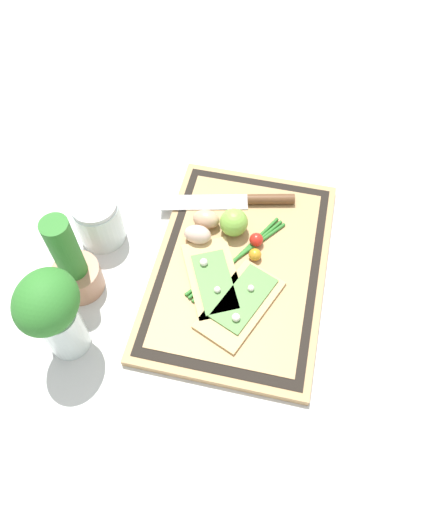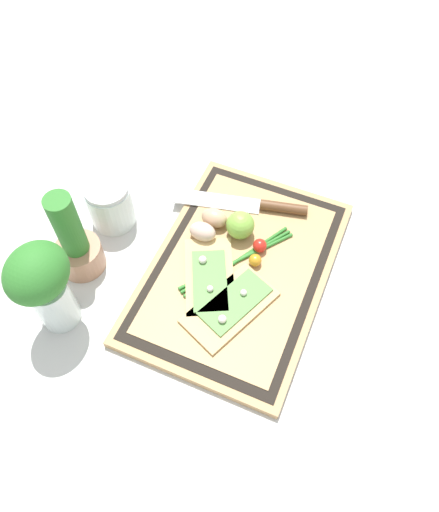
{
  "view_description": "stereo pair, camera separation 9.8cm",
  "coord_description": "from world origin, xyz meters",
  "px_view_note": "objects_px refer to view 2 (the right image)",
  "views": [
    {
      "loc": [
        -0.52,
        -0.07,
        0.86
      ],
      "look_at": [
        0.0,
        0.04,
        0.04
      ],
      "focal_mm": 35.0,
      "sensor_mm": 36.0,
      "label": 1
    },
    {
      "loc": [
        -0.49,
        -0.17,
        0.86
      ],
      "look_at": [
        0.0,
        0.04,
        0.04
      ],
      "focal_mm": 35.0,
      "sensor_mm": 36.0,
      "label": 2
    }
  ],
  "objects_px": {
    "egg_pink": "(203,232)",
    "lime": "(240,225)",
    "herb_pot": "(76,244)",
    "sauce_jar": "(111,206)",
    "pizza_slice_near": "(231,306)",
    "herb_glass": "(43,284)",
    "pizza_slice_far": "(209,277)",
    "cherry_tomato_red": "(260,246)",
    "cherry_tomato_yellow": "(255,260)",
    "knife": "(262,205)",
    "egg_brown": "(214,218)"
  },
  "relations": [
    {
      "from": "cherry_tomato_yellow",
      "to": "pizza_slice_near",
      "type": "bearing_deg",
      "value": 176.5
    },
    {
      "from": "egg_brown",
      "to": "pizza_slice_far",
      "type": "bearing_deg",
      "value": -160.87
    },
    {
      "from": "pizza_slice_near",
      "to": "cherry_tomato_red",
      "type": "xyz_separation_m",
      "value": [
        0.14,
        -0.0,
        0.01
      ]
    },
    {
      "from": "egg_pink",
      "to": "pizza_slice_near",
      "type": "bearing_deg",
      "value": -137.81
    },
    {
      "from": "pizza_slice_far",
      "to": "egg_brown",
      "type": "relative_size",
      "value": 3.55
    },
    {
      "from": "pizza_slice_far",
      "to": "egg_brown",
      "type": "distance_m",
      "value": 0.13
    },
    {
      "from": "egg_brown",
      "to": "sauce_jar",
      "type": "xyz_separation_m",
      "value": [
        -0.06,
        0.21,
        0.01
      ]
    },
    {
      "from": "cherry_tomato_red",
      "to": "herb_glass",
      "type": "xyz_separation_m",
      "value": [
        -0.28,
        0.3,
        0.09
      ]
    },
    {
      "from": "herb_pot",
      "to": "herb_glass",
      "type": "height_order",
      "value": "herb_glass"
    },
    {
      "from": "lime",
      "to": "cherry_tomato_yellow",
      "type": "height_order",
      "value": "lime"
    },
    {
      "from": "knife",
      "to": "cherry_tomato_red",
      "type": "relative_size",
      "value": 10.25
    },
    {
      "from": "pizza_slice_far",
      "to": "egg_brown",
      "type": "bearing_deg",
      "value": 19.13
    },
    {
      "from": "pizza_slice_near",
      "to": "egg_brown",
      "type": "height_order",
      "value": "egg_brown"
    },
    {
      "from": "sauce_jar",
      "to": "herb_glass",
      "type": "xyz_separation_m",
      "value": [
        -0.24,
        -0.02,
        0.08
      ]
    },
    {
      "from": "herb_pot",
      "to": "sauce_jar",
      "type": "distance_m",
      "value": 0.13
    },
    {
      "from": "cherry_tomato_yellow",
      "to": "egg_pink",
      "type": "bearing_deg",
      "value": 81.4
    },
    {
      "from": "egg_pink",
      "to": "lime",
      "type": "distance_m",
      "value": 0.08
    },
    {
      "from": "lime",
      "to": "herb_glass",
      "type": "xyz_separation_m",
      "value": [
        -0.3,
        0.24,
        0.07
      ]
    },
    {
      "from": "egg_pink",
      "to": "sauce_jar",
      "type": "distance_m",
      "value": 0.2
    },
    {
      "from": "pizza_slice_near",
      "to": "egg_pink",
      "type": "height_order",
      "value": "egg_pink"
    },
    {
      "from": "egg_brown",
      "to": "herb_pot",
      "type": "xyz_separation_m",
      "value": [
        -0.18,
        0.21,
        0.03
      ]
    },
    {
      "from": "herb_pot",
      "to": "sauce_jar",
      "type": "height_order",
      "value": "herb_pot"
    },
    {
      "from": "pizza_slice_far",
      "to": "herb_glass",
      "type": "height_order",
      "value": "herb_glass"
    },
    {
      "from": "pizza_slice_near",
      "to": "herb_pot",
      "type": "relative_size",
      "value": 0.98
    },
    {
      "from": "pizza_slice_near",
      "to": "herb_glass",
      "type": "relative_size",
      "value": 0.97
    },
    {
      "from": "herb_glass",
      "to": "pizza_slice_far",
      "type": "bearing_deg",
      "value": -52.57
    },
    {
      "from": "lime",
      "to": "herb_glass",
      "type": "distance_m",
      "value": 0.39
    },
    {
      "from": "knife",
      "to": "cherry_tomato_yellow",
      "type": "distance_m",
      "value": 0.14
    },
    {
      "from": "cherry_tomato_red",
      "to": "herb_pot",
      "type": "xyz_separation_m",
      "value": [
        -0.16,
        0.32,
        0.04
      ]
    },
    {
      "from": "pizza_slice_near",
      "to": "egg_brown",
      "type": "relative_size",
      "value": 3.63
    },
    {
      "from": "cherry_tomato_red",
      "to": "herb_pot",
      "type": "bearing_deg",
      "value": 116.62
    },
    {
      "from": "knife",
      "to": "lime",
      "type": "xyz_separation_m",
      "value": [
        -0.08,
        0.02,
        0.02
      ]
    },
    {
      "from": "egg_brown",
      "to": "herb_glass",
      "type": "bearing_deg",
      "value": 148.29
    },
    {
      "from": "knife",
      "to": "herb_pot",
      "type": "xyz_separation_m",
      "value": [
        -0.26,
        0.29,
        0.04
      ]
    },
    {
      "from": "lime",
      "to": "pizza_slice_far",
      "type": "bearing_deg",
      "value": 173.12
    },
    {
      "from": "pizza_slice_far",
      "to": "sauce_jar",
      "type": "bearing_deg",
      "value": 75.51
    },
    {
      "from": "egg_pink",
      "to": "herb_pot",
      "type": "relative_size",
      "value": 0.27
    },
    {
      "from": "pizza_slice_near",
      "to": "herb_pot",
      "type": "height_order",
      "value": "herb_pot"
    },
    {
      "from": "herb_pot",
      "to": "herb_glass",
      "type": "bearing_deg",
      "value": -168.53
    },
    {
      "from": "lime",
      "to": "herb_pot",
      "type": "bearing_deg",
      "value": 124.11
    },
    {
      "from": "pizza_slice_near",
      "to": "cherry_tomato_yellow",
      "type": "distance_m",
      "value": 0.11
    },
    {
      "from": "herb_pot",
      "to": "sauce_jar",
      "type": "relative_size",
      "value": 1.93
    },
    {
      "from": "lime",
      "to": "pizza_slice_near",
      "type": "bearing_deg",
      "value": -163.66
    },
    {
      "from": "pizza_slice_near",
      "to": "herb_pot",
      "type": "bearing_deg",
      "value": 93.01
    },
    {
      "from": "knife",
      "to": "herb_glass",
      "type": "distance_m",
      "value": 0.47
    },
    {
      "from": "cherry_tomato_yellow",
      "to": "herb_glass",
      "type": "relative_size",
      "value": 0.12
    },
    {
      "from": "knife",
      "to": "egg_pink",
      "type": "distance_m",
      "value": 0.15
    },
    {
      "from": "cherry_tomato_red",
      "to": "lime",
      "type": "bearing_deg",
      "value": 67.13
    },
    {
      "from": "lime",
      "to": "egg_pink",
      "type": "bearing_deg",
      "value": 120.1
    },
    {
      "from": "egg_pink",
      "to": "lime",
      "type": "relative_size",
      "value": 0.96
    }
  ]
}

